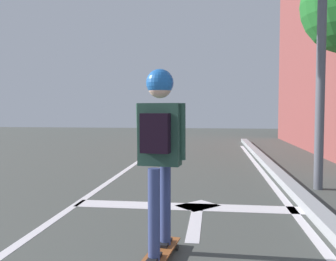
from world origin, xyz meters
name	(u,v)px	position (x,y,z in m)	size (l,w,h in m)	color
lane_line_center	(61,214)	(-0.29, 6.00, 0.00)	(0.12, 20.00, 0.01)	silver
lane_line_curbside	(303,223)	(2.93, 6.00, 0.00)	(0.12, 20.00, 0.01)	silver
stop_bar	(186,207)	(1.40, 6.62, 0.00)	(3.37, 0.40, 0.01)	silver
lane_arrow_stem	(195,223)	(1.57, 5.84, 0.00)	(0.16, 1.40, 0.01)	silver
lane_arrow_head	(198,206)	(1.57, 6.69, 0.00)	(0.56, 0.44, 0.01)	silver
curb_strip	(324,219)	(3.18, 6.00, 0.07)	(0.24, 24.00, 0.14)	#95979A
skateboard	(160,253)	(1.29, 4.67, 0.07)	(0.32, 0.86, 0.09)	#985025
skater	(159,136)	(1.29, 4.66, 1.20)	(0.48, 0.64, 1.74)	navy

